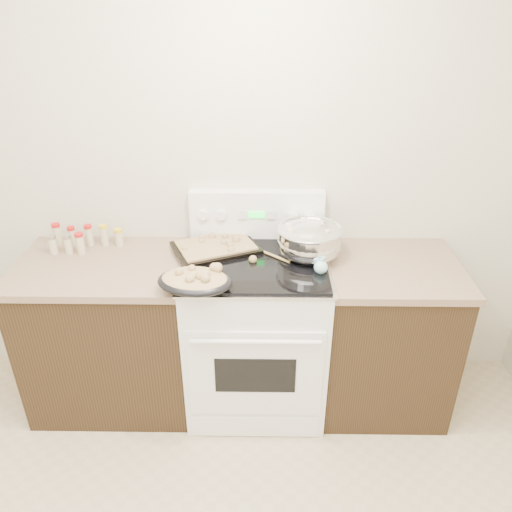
{
  "coord_description": "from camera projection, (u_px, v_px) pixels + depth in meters",
  "views": [
    {
      "loc": [
        0.38,
        -0.89,
        2.22
      ],
      "look_at": [
        0.35,
        1.37,
        1.0
      ],
      "focal_mm": 35.0,
      "sensor_mm": 36.0,
      "label": 1
    }
  ],
  "objects": [
    {
      "name": "room_shell",
      "position": [
        79.0,
        270.0,
        1.04
      ],
      "size": [
        4.1,
        3.6,
        2.75
      ],
      "color": "beige",
      "rests_on": "ground"
    },
    {
      "name": "counter_left",
      "position": [
        113.0,
        332.0,
        2.89
      ],
      "size": [
        0.93,
        0.67,
        0.92
      ],
      "color": "black",
      "rests_on": "ground"
    },
    {
      "name": "counter_right",
      "position": [
        383.0,
        334.0,
        2.87
      ],
      "size": [
        0.73,
        0.67,
        0.92
      ],
      "color": "black",
      "rests_on": "ground"
    },
    {
      "name": "kitchen_range",
      "position": [
        256.0,
        330.0,
        2.86
      ],
      "size": [
        0.78,
        0.73,
        1.22
      ],
      "color": "white",
      "rests_on": "ground"
    },
    {
      "name": "mixing_bowl",
      "position": [
        309.0,
        241.0,
        2.67
      ],
      "size": [
        0.35,
        0.35,
        0.21
      ],
      "color": "silver",
      "rests_on": "kitchen_range"
    },
    {
      "name": "roasting_pan",
      "position": [
        195.0,
        280.0,
        2.38
      ],
      "size": [
        0.4,
        0.3,
        0.11
      ],
      "color": "black",
      "rests_on": "kitchen_range"
    },
    {
      "name": "baking_sheet",
      "position": [
        216.0,
        246.0,
        2.75
      ],
      "size": [
        0.53,
        0.46,
        0.06
      ],
      "color": "black",
      "rests_on": "kitchen_range"
    },
    {
      "name": "wooden_spoon",
      "position": [
        259.0,
        257.0,
        2.66
      ],
      "size": [
        0.23,
        0.2,
        0.04
      ],
      "color": "#A5874B",
      "rests_on": "kitchen_range"
    },
    {
      "name": "blue_ladle",
      "position": [
        322.0,
        265.0,
        2.54
      ],
      "size": [
        0.16,
        0.23,
        0.09
      ],
      "color": "#95D8DF",
      "rests_on": "kitchen_range"
    },
    {
      "name": "spice_jars",
      "position": [
        80.0,
        239.0,
        2.79
      ],
      "size": [
        0.4,
        0.15,
        0.13
      ],
      "color": "#BFB28C",
      "rests_on": "counter_left"
    }
  ]
}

